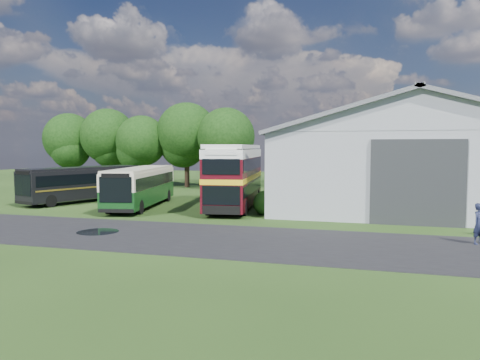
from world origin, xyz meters
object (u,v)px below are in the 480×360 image
(bus_maroon_double, at_px, (235,177))
(bus_dark_single, at_px, (83,183))
(visitor_a, at_px, (479,224))
(bus_green_single, at_px, (141,186))
(storage_shed, at_px, (405,152))

(bus_maroon_double, distance_m, bus_dark_single, 13.44)
(bus_maroon_double, relative_size, visitor_a, 5.86)
(bus_maroon_double, xyz_separation_m, visitor_a, (14.69, -9.17, -1.39))
(bus_maroon_double, bearing_deg, visitor_a, -39.83)
(bus_maroon_double, height_order, bus_dark_single, bus_maroon_double)
(bus_green_single, height_order, bus_dark_single, bus_green_single)
(visitor_a, bearing_deg, bus_maroon_double, 104.51)
(visitor_a, bearing_deg, storage_shed, 54.59)
(storage_shed, distance_m, bus_maroon_double, 14.58)
(bus_dark_single, xyz_separation_m, visitor_a, (28.09, -9.75, -0.59))
(bus_green_single, distance_m, visitor_a, 23.19)
(storage_shed, relative_size, bus_green_single, 2.23)
(bus_green_single, bearing_deg, storage_shed, 13.44)
(bus_green_single, bearing_deg, bus_dark_single, 153.28)
(bus_maroon_double, height_order, visitor_a, bus_maroon_double)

